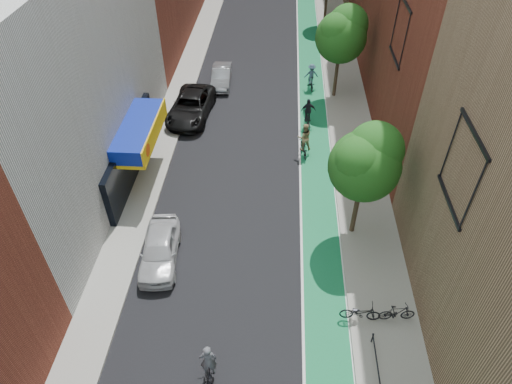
% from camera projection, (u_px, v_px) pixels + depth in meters
% --- Properties ---
extents(bike_lane, '(2.00, 68.00, 0.01)m').
position_uv_depth(bike_lane, '(311.00, 83.00, 35.83)').
color(bike_lane, '#126933').
rests_on(bike_lane, ground).
extents(sidewalk_left, '(2.00, 68.00, 0.15)m').
position_uv_depth(sidewalk_left, '(185.00, 79.00, 36.23)').
color(sidewalk_left, gray).
rests_on(sidewalk_left, ground).
extents(sidewalk_right, '(3.00, 68.00, 0.15)m').
position_uv_depth(sidewalk_right, '(343.00, 83.00, 35.67)').
color(sidewalk_right, gray).
rests_on(sidewalk_right, ground).
extents(building_left_white, '(8.00, 20.00, 12.00)m').
position_uv_depth(building_left_white, '(37.00, 82.00, 23.56)').
color(building_left_white, silver).
rests_on(building_left_white, ground).
extents(tree_near, '(3.40, 3.36, 6.42)m').
position_uv_depth(tree_near, '(366.00, 161.00, 20.72)').
color(tree_near, '#332619').
rests_on(tree_near, ground).
extents(tree_mid, '(3.55, 3.53, 6.74)m').
position_uv_depth(tree_mid, '(342.00, 33.00, 31.04)').
color(tree_mid, '#332619').
rests_on(tree_mid, ground).
extents(parked_car_white, '(2.11, 4.43, 1.46)m').
position_uv_depth(parked_car_white, '(160.00, 249.00, 21.95)').
color(parked_car_white, silver).
rests_on(parked_car_white, ground).
extents(parked_car_black, '(3.05, 5.84, 1.57)m').
position_uv_depth(parked_car_black, '(191.00, 106.00, 31.74)').
color(parked_car_black, black).
rests_on(parked_car_black, ground).
extents(parked_car_silver, '(1.53, 4.06, 1.32)m').
position_uv_depth(parked_car_silver, '(222.00, 76.00, 35.32)').
color(parked_car_silver, '#909398').
rests_on(parked_car_silver, ground).
extents(cyclist_lead, '(0.91, 1.84, 2.12)m').
position_uv_depth(cyclist_lead, '(209.00, 369.00, 17.42)').
color(cyclist_lead, black).
rests_on(cyclist_lead, ground).
extents(cyclist_lane_near, '(1.00, 1.74, 2.17)m').
position_uv_depth(cyclist_lane_near, '(304.00, 142.00, 28.27)').
color(cyclist_lane_near, black).
rests_on(cyclist_lane_near, ground).
extents(cyclist_lane_mid, '(1.02, 1.95, 2.03)m').
position_uv_depth(cyclist_lane_mid, '(308.00, 117.00, 30.81)').
color(cyclist_lane_mid, black).
rests_on(cyclist_lane_mid, ground).
extents(cyclist_lane_far, '(1.10, 1.91, 1.94)m').
position_uv_depth(cyclist_lane_far, '(311.00, 78.00, 34.71)').
color(cyclist_lane_far, black).
rests_on(cyclist_lane_far, ground).
extents(parked_bike_near, '(1.76, 0.65, 0.92)m').
position_uv_depth(parked_bike_near, '(360.00, 312.00, 19.43)').
color(parked_bike_near, black).
rests_on(parked_bike_near, sidewalk_right).
extents(parked_bike_mid, '(1.62, 0.59, 0.95)m').
position_uv_depth(parked_bike_mid, '(397.00, 313.00, 19.39)').
color(parked_bike_mid, black).
rests_on(parked_bike_mid, sidewalk_right).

